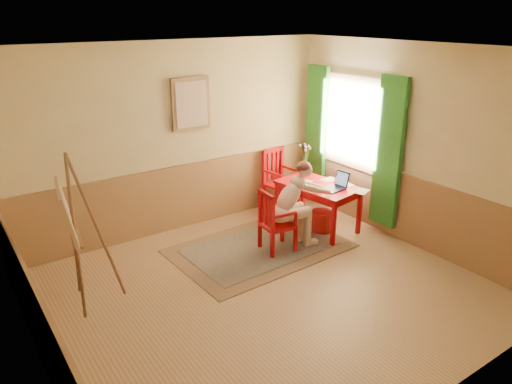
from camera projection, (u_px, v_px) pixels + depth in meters
room at (266, 181)px, 5.29m from camera, size 5.04×4.54×2.84m
wainscot at (229, 230)px, 6.22m from camera, size 5.00×4.50×1.00m
window at (351, 136)px, 7.45m from camera, size 0.12×2.01×2.20m
wall_portrait at (191, 104)px, 6.94m from camera, size 0.60×0.05×0.76m
rug at (260, 248)px, 6.82m from camera, size 2.46×1.69×0.02m
table at (318, 190)px, 7.24m from camera, size 0.90×1.30×0.72m
chair_left at (275, 222)px, 6.59m from camera, size 0.46×0.44×0.90m
chair_back at (279, 180)px, 8.03m from camera, size 0.50×0.52×1.02m
figure at (294, 202)px, 6.63m from camera, size 0.95×0.45×1.25m
laptop at (336, 186)px, 7.02m from camera, size 0.42×0.28×0.24m
papers at (335, 184)px, 7.20m from camera, size 0.73×1.03×0.00m
vase at (305, 160)px, 7.60m from camera, size 0.17×0.25×0.50m
wastebasket at (321, 221)px, 7.29m from camera, size 0.39×0.39×0.33m
easel at (71, 218)px, 5.17m from camera, size 0.66×0.81×1.81m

